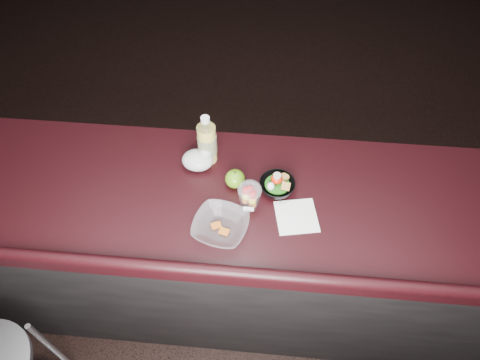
# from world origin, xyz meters

# --- Properties ---
(ground) EXTENTS (8.00, 8.00, 0.00)m
(ground) POSITION_xyz_m (0.00, 0.00, 0.00)
(ground) COLOR black
(ground) RESTS_ON ground
(room_shell) EXTENTS (8.00, 8.00, 8.00)m
(room_shell) POSITION_xyz_m (0.00, 0.00, 1.83)
(room_shell) COLOR black
(room_shell) RESTS_ON ground
(counter) EXTENTS (4.06, 0.71, 1.02)m
(counter) POSITION_xyz_m (0.00, 0.30, 0.51)
(counter) COLOR black
(counter) RESTS_ON ground
(lemonade_bottle) EXTENTS (0.08, 0.08, 0.25)m
(lemonade_bottle) POSITION_xyz_m (-0.13, 0.49, 1.12)
(lemonade_bottle) COLOR gold
(lemonade_bottle) RESTS_ON counter
(fruit_cup) EXTENTS (0.10, 0.10, 0.14)m
(fruit_cup) POSITION_xyz_m (0.07, 0.25, 1.09)
(fruit_cup) COLOR white
(fruit_cup) RESTS_ON counter
(green_apple) EXTENTS (0.08, 0.08, 0.09)m
(green_apple) POSITION_xyz_m (0.00, 0.36, 1.06)
(green_apple) COLOR #3C760D
(green_apple) RESTS_ON counter
(plastic_bag) EXTENTS (0.14, 0.11, 0.10)m
(plastic_bag) POSITION_xyz_m (-0.16, 0.44, 1.06)
(plastic_bag) COLOR silver
(plastic_bag) RESTS_ON counter
(snack_bowl) EXTENTS (0.19, 0.19, 0.08)m
(snack_bowl) POSITION_xyz_m (0.18, 0.35, 1.05)
(snack_bowl) COLOR black
(snack_bowl) RESTS_ON counter
(takeout_bowl) EXTENTS (0.25, 0.25, 0.05)m
(takeout_bowl) POSITION_xyz_m (-0.03, 0.13, 1.05)
(takeout_bowl) COLOR silver
(takeout_bowl) RESTS_ON counter
(paper_napkin) EXTENTS (0.19, 0.19, 0.00)m
(paper_napkin) POSITION_xyz_m (0.26, 0.22, 1.02)
(paper_napkin) COLOR white
(paper_napkin) RESTS_ON counter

